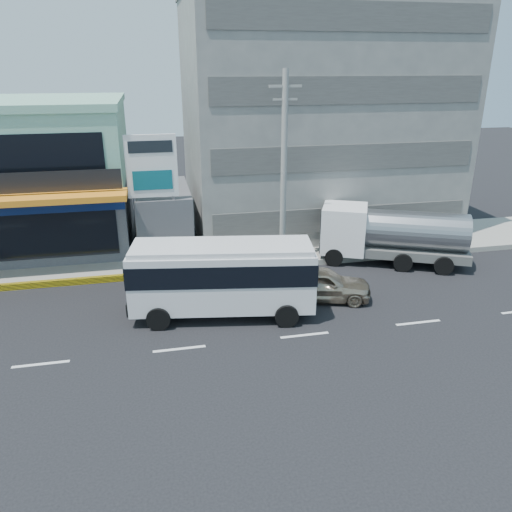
{
  "coord_description": "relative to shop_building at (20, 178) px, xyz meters",
  "views": [
    {
      "loc": [
        -0.55,
        -16.75,
        10.21
      ],
      "look_at": [
        3.74,
        3.49,
        2.2
      ],
      "focal_mm": 35.0,
      "sensor_mm": 36.0,
      "label": 1
    }
  ],
  "objects": [
    {
      "name": "ground",
      "position": [
        8.0,
        -13.95,
        -4.0
      ],
      "size": [
        120.0,
        120.0,
        0.0
      ],
      "primitive_type": "plane",
      "color": "black",
      "rests_on": "ground"
    },
    {
      "name": "sidewalk",
      "position": [
        13.0,
        -4.45,
        -3.85
      ],
      "size": [
        70.0,
        5.0,
        0.3
      ],
      "primitive_type": "cube",
      "color": "gray",
      "rests_on": "ground"
    },
    {
      "name": "shop_building",
      "position": [
        0.0,
        0.0,
        0.0
      ],
      "size": [
        12.4,
        11.7,
        8.0
      ],
      "color": "#46474B",
      "rests_on": "ground"
    },
    {
      "name": "concrete_building",
      "position": [
        18.0,
        1.05,
        3.0
      ],
      "size": [
        16.0,
        12.0,
        14.0
      ],
      "primitive_type": "cube",
      "color": "gray",
      "rests_on": "ground"
    },
    {
      "name": "gap_structure",
      "position": [
        8.0,
        -1.95,
        -2.25
      ],
      "size": [
        3.0,
        6.0,
        3.5
      ],
      "primitive_type": "cube",
      "color": "#46474B",
      "rests_on": "ground"
    },
    {
      "name": "satellite_dish",
      "position": [
        8.0,
        -2.95,
        -0.42
      ],
      "size": [
        1.5,
        1.5,
        0.15
      ],
      "primitive_type": "cylinder",
      "color": "slate",
      "rests_on": "gap_structure"
    },
    {
      "name": "billboard",
      "position": [
        7.5,
        -4.75,
        0.93
      ],
      "size": [
        2.6,
        0.18,
        6.9
      ],
      "color": "gray",
      "rests_on": "ground"
    },
    {
      "name": "utility_pole_near",
      "position": [
        14.0,
        -6.55,
        1.15
      ],
      "size": [
        1.6,
        0.3,
        10.0
      ],
      "color": "#999993",
      "rests_on": "ground"
    },
    {
      "name": "minibus",
      "position": [
        10.08,
        -11.48,
        -2.07
      ],
      "size": [
        8.01,
        3.68,
        3.23
      ],
      "color": "silver",
      "rests_on": "ground"
    },
    {
      "name": "sedan",
      "position": [
        14.71,
        -10.9,
        -3.23
      ],
      "size": [
        4.82,
        2.96,
        1.53
      ],
      "primitive_type": "imported",
      "rotation": [
        0.0,
        0.0,
        1.3
      ],
      "color": "tan",
      "rests_on": "ground"
    },
    {
      "name": "tanker_truck",
      "position": [
        19.7,
        -7.31,
        -2.36
      ],
      "size": [
        7.97,
        5.22,
        3.05
      ],
      "color": "white",
      "rests_on": "ground"
    }
  ]
}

